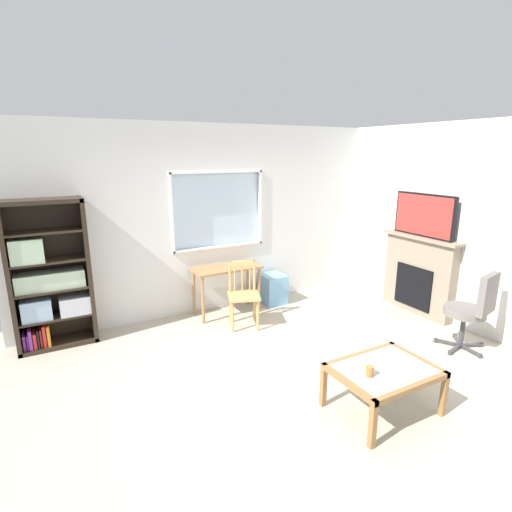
{
  "coord_description": "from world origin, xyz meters",
  "views": [
    {
      "loc": [
        -2.18,
        -3.19,
        2.35
      ],
      "look_at": [
        -0.03,
        0.75,
        1.18
      ],
      "focal_mm": 28.02,
      "sensor_mm": 36.0,
      "label": 1
    }
  ],
  "objects_px": {
    "wooden_chair": "(243,294)",
    "office_chair": "(473,308)",
    "plastic_drawer_unit": "(272,289)",
    "bookshelf": "(48,281)",
    "coffee_table": "(384,374)",
    "desk_under_window": "(226,274)",
    "tv": "(424,215)",
    "sippy_cup": "(370,371)",
    "fireplace": "(419,274)"
  },
  "relations": [
    {
      "from": "wooden_chair",
      "to": "office_chair",
      "type": "relative_size",
      "value": 0.9
    },
    {
      "from": "wooden_chair",
      "to": "plastic_drawer_unit",
      "type": "height_order",
      "value": "wooden_chair"
    },
    {
      "from": "bookshelf",
      "to": "coffee_table",
      "type": "relative_size",
      "value": 1.98
    },
    {
      "from": "bookshelf",
      "to": "office_chair",
      "type": "bearing_deg",
      "value": -30.27
    },
    {
      "from": "wooden_chair",
      "to": "office_chair",
      "type": "height_order",
      "value": "office_chair"
    },
    {
      "from": "plastic_drawer_unit",
      "to": "coffee_table",
      "type": "xyz_separation_m",
      "value": [
        -0.53,
        -2.87,
        0.14
      ]
    },
    {
      "from": "bookshelf",
      "to": "desk_under_window",
      "type": "height_order",
      "value": "bookshelf"
    },
    {
      "from": "bookshelf",
      "to": "wooden_chair",
      "type": "height_order",
      "value": "bookshelf"
    },
    {
      "from": "coffee_table",
      "to": "plastic_drawer_unit",
      "type": "bearing_deg",
      "value": 79.61
    },
    {
      "from": "tv",
      "to": "bookshelf",
      "type": "bearing_deg",
      "value": 163.64
    },
    {
      "from": "wooden_chair",
      "to": "sippy_cup",
      "type": "bearing_deg",
      "value": -88.34
    },
    {
      "from": "fireplace",
      "to": "coffee_table",
      "type": "xyz_separation_m",
      "value": [
        -2.24,
        -1.52,
        -0.21
      ]
    },
    {
      "from": "fireplace",
      "to": "plastic_drawer_unit",
      "type": "bearing_deg",
      "value": 141.67
    },
    {
      "from": "tv",
      "to": "coffee_table",
      "type": "bearing_deg",
      "value": -145.74
    },
    {
      "from": "plastic_drawer_unit",
      "to": "fireplace",
      "type": "xyz_separation_m",
      "value": [
        1.72,
        -1.36,
        0.35
      ]
    },
    {
      "from": "desk_under_window",
      "to": "office_chair",
      "type": "relative_size",
      "value": 1.0
    },
    {
      "from": "plastic_drawer_unit",
      "to": "office_chair",
      "type": "height_order",
      "value": "office_chair"
    },
    {
      "from": "bookshelf",
      "to": "wooden_chair",
      "type": "relative_size",
      "value": 2.03
    },
    {
      "from": "bookshelf",
      "to": "tv",
      "type": "xyz_separation_m",
      "value": [
        4.83,
        -1.42,
        0.64
      ]
    },
    {
      "from": "wooden_chair",
      "to": "plastic_drawer_unit",
      "type": "bearing_deg",
      "value": 35.08
    },
    {
      "from": "bookshelf",
      "to": "sippy_cup",
      "type": "relative_size",
      "value": 20.32
    },
    {
      "from": "sippy_cup",
      "to": "office_chair",
      "type": "bearing_deg",
      "value": 10.83
    },
    {
      "from": "desk_under_window",
      "to": "plastic_drawer_unit",
      "type": "distance_m",
      "value": 0.91
    },
    {
      "from": "tv",
      "to": "office_chair",
      "type": "relative_size",
      "value": 0.98
    },
    {
      "from": "plastic_drawer_unit",
      "to": "tv",
      "type": "height_order",
      "value": "tv"
    },
    {
      "from": "office_chair",
      "to": "tv",
      "type": "bearing_deg",
      "value": 70.16
    },
    {
      "from": "desk_under_window",
      "to": "office_chair",
      "type": "distance_m",
      "value": 3.24
    },
    {
      "from": "wooden_chair",
      "to": "tv",
      "type": "distance_m",
      "value": 2.82
    },
    {
      "from": "bookshelf",
      "to": "office_chair",
      "type": "distance_m",
      "value": 5.12
    },
    {
      "from": "desk_under_window",
      "to": "sippy_cup",
      "type": "bearing_deg",
      "value": -88.29
    },
    {
      "from": "fireplace",
      "to": "desk_under_window",
      "type": "bearing_deg",
      "value": 152.76
    },
    {
      "from": "wooden_chair",
      "to": "sippy_cup",
      "type": "distance_m",
      "value": 2.34
    },
    {
      "from": "bookshelf",
      "to": "office_chair",
      "type": "height_order",
      "value": "bookshelf"
    },
    {
      "from": "wooden_chair",
      "to": "plastic_drawer_unit",
      "type": "xyz_separation_m",
      "value": [
        0.81,
        0.57,
        -0.23
      ]
    },
    {
      "from": "plastic_drawer_unit",
      "to": "coffee_table",
      "type": "height_order",
      "value": "plastic_drawer_unit"
    },
    {
      "from": "plastic_drawer_unit",
      "to": "coffee_table",
      "type": "distance_m",
      "value": 2.92
    },
    {
      "from": "bookshelf",
      "to": "coffee_table",
      "type": "xyz_separation_m",
      "value": [
        2.61,
        -2.93,
        -0.46
      ]
    },
    {
      "from": "desk_under_window",
      "to": "wooden_chair",
      "type": "bearing_deg",
      "value": -88.07
    },
    {
      "from": "desk_under_window",
      "to": "office_chair",
      "type": "height_order",
      "value": "office_chair"
    },
    {
      "from": "plastic_drawer_unit",
      "to": "tv",
      "type": "relative_size",
      "value": 0.47
    },
    {
      "from": "plastic_drawer_unit",
      "to": "tv",
      "type": "xyz_separation_m",
      "value": [
        1.7,
        -1.36,
        1.24
      ]
    },
    {
      "from": "office_chair",
      "to": "sippy_cup",
      "type": "xyz_separation_m",
      "value": [
        -2.02,
        -0.39,
        -0.07
      ]
    },
    {
      "from": "desk_under_window",
      "to": "bookshelf",
      "type": "bearing_deg",
      "value": 177.25
    },
    {
      "from": "fireplace",
      "to": "tv",
      "type": "xyz_separation_m",
      "value": [
        -0.02,
        -0.0,
        0.89
      ]
    },
    {
      "from": "wooden_chair",
      "to": "office_chair",
      "type": "xyz_separation_m",
      "value": [
        2.09,
        -1.95,
        0.09
      ]
    },
    {
      "from": "plastic_drawer_unit",
      "to": "desk_under_window",
      "type": "bearing_deg",
      "value": -176.53
    },
    {
      "from": "desk_under_window",
      "to": "fireplace",
      "type": "distance_m",
      "value": 2.86
    },
    {
      "from": "office_chair",
      "to": "plastic_drawer_unit",
      "type": "bearing_deg",
      "value": 116.97
    },
    {
      "from": "bookshelf",
      "to": "desk_under_window",
      "type": "xyz_separation_m",
      "value": [
        2.31,
        -0.11,
        -0.23
      ]
    },
    {
      "from": "desk_under_window",
      "to": "coffee_table",
      "type": "xyz_separation_m",
      "value": [
        0.3,
        -2.82,
        -0.23
      ]
    }
  ]
}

